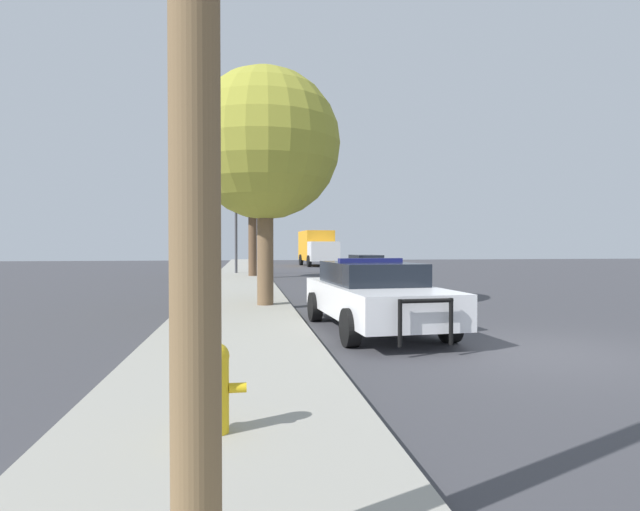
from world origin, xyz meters
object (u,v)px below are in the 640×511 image
at_px(box_truck, 317,247).
at_px(police_car, 373,294).
at_px(traffic_light, 261,212).
at_px(fire_hydrant, 216,385).
at_px(car_background_oncoming, 367,264).
at_px(tree_sidewalk_mid, 252,181).
at_px(tree_sidewalk_near, 265,145).

bearing_deg(box_truck, police_car, 80.68).
xyz_separation_m(police_car, traffic_light, (-1.73, 20.68, 3.10)).
height_order(fire_hydrant, car_background_oncoming, car_background_oncoming).
distance_m(fire_hydrant, car_background_oncoming, 26.30).
xyz_separation_m(fire_hydrant, tree_sidewalk_mid, (0.63, 23.28, 4.80)).
height_order(tree_sidewalk_mid, tree_sidewalk_near, tree_sidewalk_mid).
distance_m(fire_hydrant, box_truck, 40.54).
xyz_separation_m(police_car, fire_hydrant, (-2.91, -5.75, -0.21)).
bearing_deg(car_background_oncoming, fire_hydrant, 69.97).
distance_m(traffic_light, tree_sidewalk_near, 16.88).
bearing_deg(car_background_oncoming, box_truck, -89.75).
relative_size(police_car, tree_sidewalk_near, 0.79).
relative_size(fire_hydrant, car_background_oncoming, 0.17).
bearing_deg(tree_sidewalk_mid, box_truck, 70.24).
height_order(fire_hydrant, tree_sidewalk_mid, tree_sidewalk_mid).
distance_m(fire_hydrant, tree_sidewalk_mid, 23.78).
distance_m(police_car, box_truck, 34.44).
distance_m(traffic_light, car_background_oncoming, 7.23).
relative_size(traffic_light, tree_sidewalk_mid, 0.72).
bearing_deg(fire_hydrant, police_car, 63.15).
distance_m(fire_hydrant, traffic_light, 26.66).
distance_m(box_truck, tree_sidewalk_near, 31.10).
relative_size(police_car, car_background_oncoming, 1.10).
xyz_separation_m(traffic_light, box_truck, (5.45, 13.55, -2.18)).
relative_size(traffic_light, car_background_oncoming, 1.12).
xyz_separation_m(tree_sidewalk_mid, tree_sidewalk_near, (0.17, -13.71, -0.76)).
bearing_deg(tree_sidewalk_mid, traffic_light, 80.03).
xyz_separation_m(box_truck, tree_sidewalk_mid, (-6.00, -16.70, 3.66)).
xyz_separation_m(car_background_oncoming, tree_sidewalk_mid, (-6.93, -1.91, 4.67)).
bearing_deg(car_background_oncoming, tree_sidewalk_mid, 12.07).
height_order(police_car, traffic_light, traffic_light).
relative_size(fire_hydrant, tree_sidewalk_near, 0.12).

